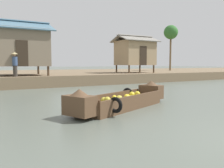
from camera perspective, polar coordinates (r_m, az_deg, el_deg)
ground_plane at (r=13.10m, az=-5.01°, el=-2.58°), size 300.00×300.00×0.00m
riverbank_strip at (r=27.15m, az=-18.35°, el=1.87°), size 160.00×20.00×0.83m
banana_boat at (r=9.05m, az=2.56°, el=-3.79°), size 5.13×2.89×0.93m
stilt_house_left at (r=19.39m, az=-21.72°, el=8.21°), size 4.78×4.06×4.12m
stilt_house_mid_left at (r=24.00m, az=5.56°, el=7.55°), size 4.05×3.18×3.71m
palm_tree_near at (r=33.23m, az=13.95°, el=11.80°), size 1.87×1.87×6.03m
vendor_person at (r=17.49m, az=-22.29°, el=4.68°), size 0.44×0.44×1.66m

